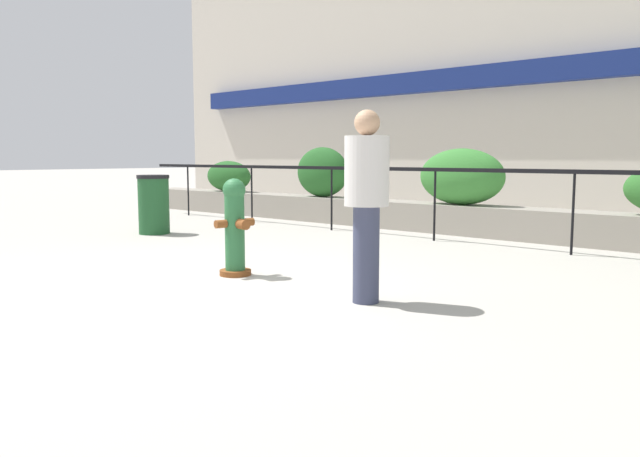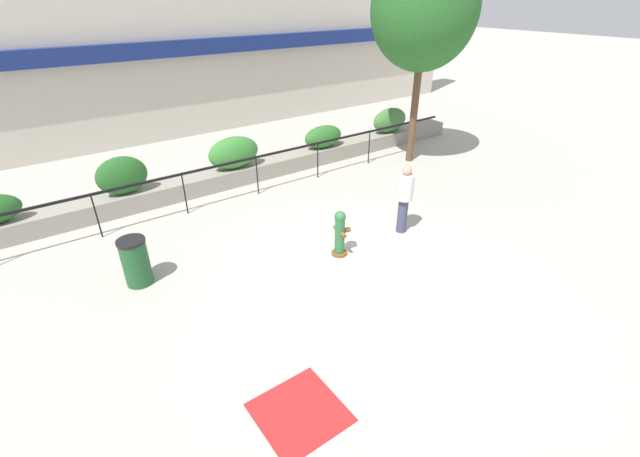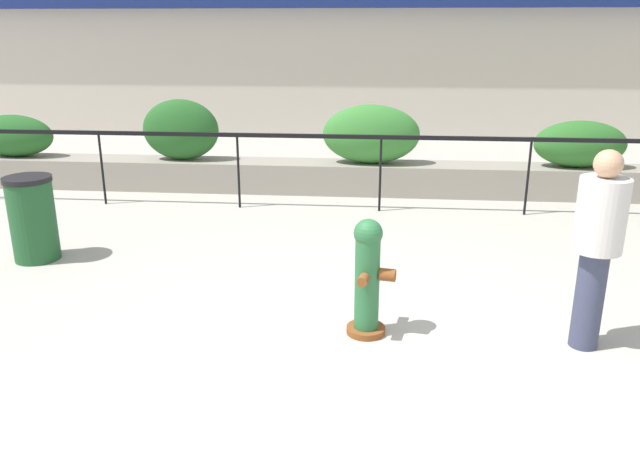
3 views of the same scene
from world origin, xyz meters
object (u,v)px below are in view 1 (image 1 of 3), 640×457
hedge_bush_1 (322,172)px  hedge_bush_2 (461,177)px  hedge_bush_0 (229,176)px  pedestrian (367,194)px  trash_bin (154,204)px  fire_hydrant (235,226)px

hedge_bush_1 → hedge_bush_2: 3.19m
hedge_bush_0 → pedestrian: 9.61m
hedge_bush_2 → trash_bin: bearing=-137.8°
fire_hydrant → pedestrian: 1.94m
hedge_bush_0 → pedestrian: size_ratio=0.83×
fire_hydrant → pedestrian: (1.89, -0.06, 0.44)m
hedge_bush_0 → hedge_bush_1: size_ratio=1.11×
hedge_bush_1 → hedge_bush_2: bearing=0.0°
hedge_bush_0 → trash_bin: 4.22m
hedge_bush_2 → pedestrian: pedestrian is taller
hedge_bush_1 → trash_bin: hedge_bush_1 is taller
pedestrian → hedge_bush_0: bearing=147.6°
hedge_bush_1 → pedestrian: size_ratio=0.75×
hedge_bush_0 → hedge_bush_2: 6.17m
pedestrian → trash_bin: 6.08m
hedge_bush_0 → hedge_bush_2: (6.17, 0.00, 0.12)m
fire_hydrant → hedge_bush_2: bearing=90.6°
hedge_bush_2 → trash_bin: hedge_bush_2 is taller
hedge_bush_1 → hedge_bush_0: bearing=180.0°
hedge_bush_0 → fire_hydrant: 8.04m
fire_hydrant → trash_bin: fire_hydrant is taller
fire_hydrant → trash_bin: 4.25m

